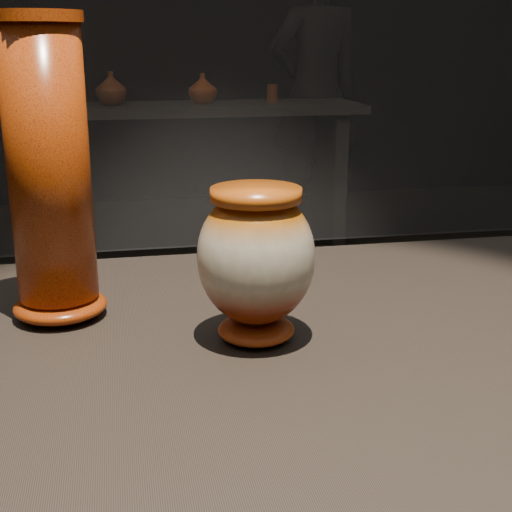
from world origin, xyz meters
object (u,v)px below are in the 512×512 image
(main_vase, at_px, (256,259))
(visitor, at_px, (316,94))
(tall_vase, at_px, (50,178))
(display_plinth, at_px, (310,509))
(back_shelf, at_px, (196,149))

(main_vase, relative_size, visitor, 0.11)
(tall_vase, relative_size, visitor, 0.22)
(main_vase, height_order, visitor, visitor)
(display_plinth, bearing_deg, tall_vase, 158.43)
(display_plinth, relative_size, main_vase, 10.01)
(tall_vase, bearing_deg, main_vase, -27.09)
(tall_vase, bearing_deg, display_plinth, -21.57)
(main_vase, relative_size, back_shelf, 0.10)
(back_shelf, relative_size, visitor, 1.08)
(tall_vase, distance_m, back_shelf, 3.43)
(main_vase, height_order, tall_vase, tall_vase)
(main_vase, relative_size, tall_vase, 0.49)
(display_plinth, distance_m, main_vase, 0.39)
(display_plinth, height_order, visitor, visitor)
(display_plinth, xyz_separation_m, main_vase, (-0.08, 0.00, 0.38))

